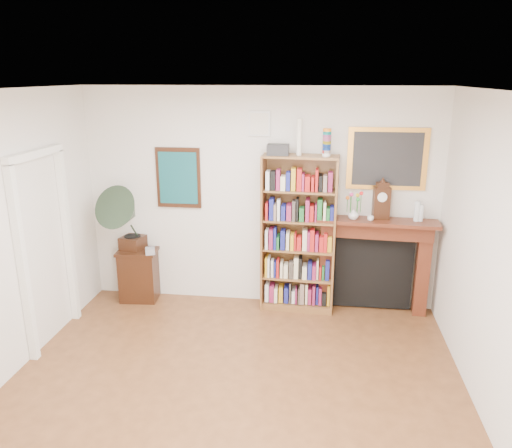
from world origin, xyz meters
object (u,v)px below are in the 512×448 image
(bookshelf, at_px, (299,226))
(fireplace, at_px, (374,257))
(cd_stack, at_px, (150,251))
(bottle_left, at_px, (417,211))
(teacup, at_px, (371,218))
(bottle_right, at_px, (421,213))
(side_cabinet, at_px, (139,275))
(gramophone, at_px, (126,214))
(mantel_clock, at_px, (381,202))
(flower_vase, at_px, (353,214))

(bookshelf, bearing_deg, fireplace, 7.83)
(cd_stack, bearing_deg, bottle_left, 2.66)
(bottle_left, bearing_deg, teacup, -172.97)
(cd_stack, height_order, bottle_right, bottle_right)
(side_cabinet, xyz_separation_m, bottle_left, (3.53, 0.05, 1.00))
(bottle_left, height_order, bottle_right, bottle_left)
(gramophone, height_order, teacup, gramophone)
(mantel_clock, bearing_deg, side_cabinet, 172.87)
(fireplace, xyz_separation_m, cd_stack, (-2.86, -0.21, 0.01))
(fireplace, height_order, bottle_left, bottle_left)
(fireplace, bearing_deg, mantel_clock, -38.08)
(mantel_clock, relative_size, bottle_right, 2.30)
(bottle_left, bearing_deg, side_cabinet, -179.20)
(flower_vase, distance_m, bottle_left, 0.75)
(fireplace, height_order, flower_vase, flower_vase)
(gramophone, bearing_deg, fireplace, 15.58)
(flower_vase, bearing_deg, gramophone, -177.50)
(flower_vase, distance_m, bottle_right, 0.80)
(bottle_right, bearing_deg, mantel_clock, 177.64)
(bookshelf, distance_m, mantel_clock, 1.04)
(cd_stack, bearing_deg, teacup, 1.79)
(fireplace, relative_size, teacup, 19.60)
(side_cabinet, relative_size, bottle_left, 2.92)
(flower_vase, xyz_separation_m, bottle_left, (0.75, 0.03, 0.05))
(bottle_right, bearing_deg, side_cabinet, -179.17)
(cd_stack, xyz_separation_m, bottle_right, (3.36, 0.16, 0.59))
(bookshelf, xyz_separation_m, mantel_clock, (0.99, 0.05, 0.33))
(mantel_clock, bearing_deg, teacup, -152.50)
(bookshelf, bearing_deg, flower_vase, 3.29)
(flower_vase, bearing_deg, bookshelf, -179.85)
(mantel_clock, bearing_deg, flower_vase, 179.82)
(flower_vase, bearing_deg, fireplace, 14.57)
(bookshelf, bearing_deg, mantel_clock, 6.00)
(teacup, bearing_deg, bottle_left, 7.03)
(cd_stack, height_order, bottle_left, bottle_left)
(fireplace, distance_m, teacup, 0.55)
(bottle_right, bearing_deg, fireplace, 174.49)
(teacup, height_order, bottle_left, bottle_left)
(side_cabinet, height_order, bottle_left, bottle_left)
(side_cabinet, bearing_deg, bottle_right, -3.78)
(side_cabinet, height_order, mantel_clock, mantel_clock)
(bookshelf, height_order, gramophone, bookshelf)
(cd_stack, height_order, teacup, teacup)
(fireplace, height_order, cd_stack, fireplace)
(flower_vase, height_order, teacup, flower_vase)
(fireplace, relative_size, bottle_right, 7.37)
(side_cabinet, relative_size, gramophone, 0.76)
(bottle_right, bearing_deg, gramophone, -177.61)
(mantel_clock, bearing_deg, fireplace, 129.65)
(fireplace, bearing_deg, bookshelf, -171.48)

